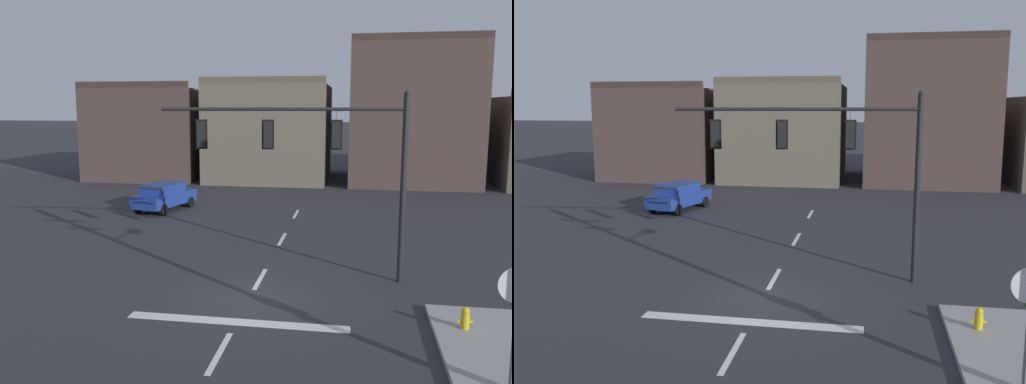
{
  "view_description": "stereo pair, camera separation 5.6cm",
  "coord_description": "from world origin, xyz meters",
  "views": [
    {
      "loc": [
        3.17,
        -16.47,
        6.07
      ],
      "look_at": [
        -0.29,
        2.77,
        3.0
      ],
      "focal_mm": 38.41,
      "sensor_mm": 36.0,
      "label": 1
    },
    {
      "loc": [
        3.22,
        -16.46,
        6.07
      ],
      "look_at": [
        -0.29,
        2.77,
        3.0
      ],
      "focal_mm": 38.41,
      "sensor_mm": 36.0,
      "label": 2
    }
  ],
  "objects": [
    {
      "name": "signal_mast_near_side",
      "position": [
        2.08,
        2.3,
        4.57
      ],
      "size": [
        8.39,
        0.9,
        6.59
      ],
      "color": "black",
      "rests_on": "ground"
    },
    {
      "name": "lane_centreline",
      "position": [
        0.0,
        2.0,
        0.0
      ],
      "size": [
        0.16,
        26.4,
        0.01
      ],
      "color": "silver",
      "rests_on": "ground"
    },
    {
      "name": "fire_hydrant",
      "position": [
        6.23,
        -1.71,
        0.33
      ],
      "size": [
        0.4,
        0.3,
        0.75
      ],
      "color": "gold",
      "rests_on": "ground"
    },
    {
      "name": "car_lot_nearside",
      "position": [
        -7.77,
        13.85,
        0.86
      ],
      "size": [
        2.8,
        4.7,
        1.61
      ],
      "color": "navy",
      "rests_on": "ground"
    },
    {
      "name": "building_row",
      "position": [
        8.94,
        29.87,
        4.48
      ],
      "size": [
        53.84,
        12.78,
        11.18
      ],
      "color": "#473833",
      "rests_on": "ground"
    },
    {
      "name": "ground_plane",
      "position": [
        0.0,
        0.0,
        0.0
      ],
      "size": [
        400.0,
        400.0,
        0.0
      ],
      "primitive_type": "plane",
      "color": "#2B2B30"
    },
    {
      "name": "stop_bar_paint",
      "position": [
        0.0,
        -2.0,
        0.0
      ],
      "size": [
        6.4,
        0.5,
        0.01
      ],
      "primitive_type": "cube",
      "color": "silver",
      "rests_on": "ground"
    }
  ]
}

